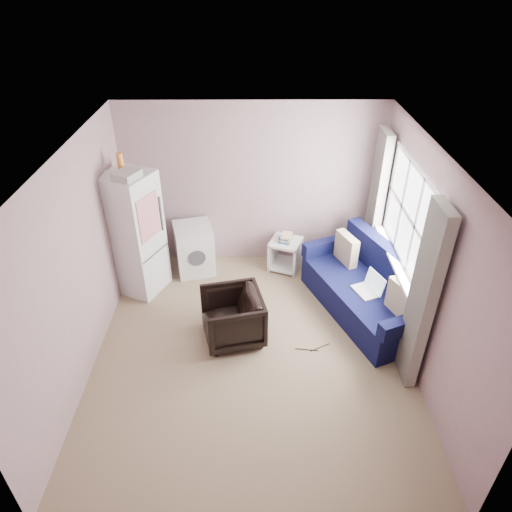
{
  "coord_description": "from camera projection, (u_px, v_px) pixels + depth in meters",
  "views": [
    {
      "loc": [
        0.02,
        -4.1,
        4.09
      ],
      "look_at": [
        0.05,
        0.6,
        1.0
      ],
      "focal_mm": 32.0,
      "sensor_mm": 36.0,
      "label": 1
    }
  ],
  "objects": [
    {
      "name": "armchair",
      "position": [
        232.0,
        315.0,
        5.66
      ],
      "size": [
        0.81,
        0.84,
        0.73
      ],
      "primitive_type": "imported",
      "rotation": [
        0.0,
        0.0,
        -1.35
      ],
      "color": "black",
      "rests_on": "ground"
    },
    {
      "name": "sofa",
      "position": [
        369.0,
        291.0,
        6.14
      ],
      "size": [
        1.6,
        2.19,
        0.89
      ],
      "rotation": [
        0.0,
        0.0,
        0.39
      ],
      "color": "#0C0F39",
      "rests_on": "ground"
    },
    {
      "name": "room",
      "position": [
        254.0,
        266.0,
        4.99
      ],
      "size": [
        3.84,
        4.24,
        2.54
      ],
      "color": "#897459",
      "rests_on": "ground"
    },
    {
      "name": "floor_cables",
      "position": [
        313.0,
        349.0,
        5.68
      ],
      "size": [
        0.44,
        0.14,
        0.01
      ],
      "rotation": [
        0.0,
        0.0,
        0.22
      ],
      "color": "black",
      "rests_on": "ground"
    },
    {
      "name": "fridge",
      "position": [
        135.0,
        233.0,
        6.27
      ],
      "size": [
        0.81,
        0.81,
        2.03
      ],
      "rotation": [
        0.0,
        0.0,
        -0.44
      ],
      "color": "silver",
      "rests_on": "ground"
    },
    {
      "name": "side_table",
      "position": [
        285.0,
        252.0,
        7.01
      ],
      "size": [
        0.57,
        0.57,
        0.61
      ],
      "rotation": [
        0.0,
        0.0,
        -0.36
      ],
      "color": "silver",
      "rests_on": "ground"
    },
    {
      "name": "washing_machine",
      "position": [
        194.0,
        248.0,
        6.9
      ],
      "size": [
        0.67,
        0.67,
        0.77
      ],
      "rotation": [
        0.0,
        0.0,
        0.26
      ],
      "color": "silver",
      "rests_on": "ground"
    },
    {
      "name": "window_dressing",
      "position": [
        396.0,
        244.0,
        5.66
      ],
      "size": [
        0.17,
        2.62,
        2.18
      ],
      "color": "white",
      "rests_on": "ground"
    }
  ]
}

